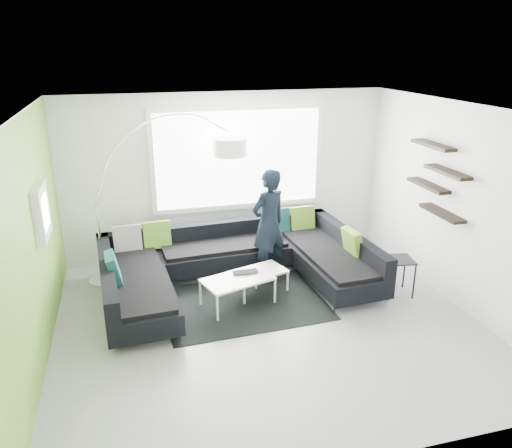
{
  "coord_description": "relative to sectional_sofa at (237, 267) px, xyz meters",
  "views": [
    {
      "loc": [
        -1.66,
        -5.61,
        3.52
      ],
      "look_at": [
        0.09,
        0.9,
        1.08
      ],
      "focal_mm": 35.0,
      "sensor_mm": 36.0,
      "label": 1
    }
  ],
  "objects": [
    {
      "name": "side_table",
      "position": [
        2.25,
        -0.74,
        -0.09
      ],
      "size": [
        0.47,
        0.47,
        0.56
      ],
      "primitive_type": "cube",
      "rotation": [
        0.0,
        0.0,
        -0.15
      ],
      "color": "black",
      "rests_on": "ground"
    },
    {
      "name": "laptop",
      "position": [
        0.05,
        -0.36,
        0.05
      ],
      "size": [
        0.37,
        0.24,
        0.03
      ],
      "primitive_type": "imported",
      "rotation": [
        0.0,
        0.0,
        -0.01
      ],
      "color": "black",
      "rests_on": "coffee_table"
    },
    {
      "name": "coffee_table",
      "position": [
        0.1,
        -0.3,
        -0.17
      ],
      "size": [
        1.42,
        1.07,
        0.41
      ],
      "primitive_type": "cube",
      "rotation": [
        0.0,
        0.0,
        0.3
      ],
      "color": "white",
      "rests_on": "ground"
    },
    {
      "name": "arc_lamp",
      "position": [
        -1.95,
        0.79,
        0.91
      ],
      "size": [
        2.36,
        0.62,
        2.56
      ],
      "primitive_type": null,
      "rotation": [
        0.0,
        0.0,
        0.02
      ],
      "color": "silver",
      "rests_on": "ground"
    },
    {
      "name": "ground",
      "position": [
        0.17,
        -1.02,
        -0.37
      ],
      "size": [
        5.5,
        5.5,
        0.0
      ],
      "primitive_type": "plane",
      "color": "gray",
      "rests_on": "ground"
    },
    {
      "name": "rug",
      "position": [
        -0.01,
        -0.45,
        -0.37
      ],
      "size": [
        2.34,
        1.75,
        0.01
      ],
      "primitive_type": "cube",
      "rotation": [
        0.0,
        0.0,
        0.04
      ],
      "color": "black",
      "rests_on": "ground"
    },
    {
      "name": "sectional_sofa",
      "position": [
        0.0,
        0.0,
        0.0
      ],
      "size": [
        4.06,
        2.66,
        0.84
      ],
      "rotation": [
        0.0,
        0.0,
        0.06
      ],
      "color": "black",
      "rests_on": "ground"
    },
    {
      "name": "room_shell",
      "position": [
        0.21,
        -0.81,
        1.44
      ],
      "size": [
        5.54,
        5.04,
        2.82
      ],
      "color": "silver",
      "rests_on": "ground"
    },
    {
      "name": "person",
      "position": [
        0.6,
        0.4,
        0.5
      ],
      "size": [
        0.95,
        0.9,
        1.75
      ],
      "primitive_type": "imported",
      "rotation": [
        0.0,
        0.0,
        3.57
      ],
      "color": "black",
      "rests_on": "ground"
    }
  ]
}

